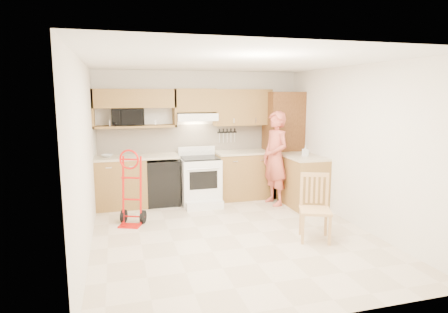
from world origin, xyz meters
name	(u,v)px	position (x,y,z in m)	size (l,w,h in m)	color
floor	(233,236)	(0.00, 0.00, -0.01)	(4.00, 4.50, 0.02)	beige
ceiling	(234,61)	(0.00, 0.00, 2.51)	(4.00, 4.50, 0.02)	white
wall_back	(200,135)	(0.00, 2.26, 1.25)	(4.00, 0.02, 2.50)	silver
wall_front	(311,189)	(0.00, -2.26, 1.25)	(4.00, 0.02, 2.50)	silver
wall_left	(84,158)	(-2.01, 0.00, 1.25)	(0.02, 4.50, 2.50)	silver
wall_right	(356,146)	(2.01, 0.00, 1.25)	(0.02, 4.50, 2.50)	silver
backsplash	(200,138)	(0.00, 2.23, 1.20)	(3.92, 0.03, 0.55)	beige
lower_cab_left	(121,183)	(-1.55, 1.95, 0.45)	(0.90, 0.60, 0.90)	olive
dishwasher	(162,182)	(-0.80, 1.95, 0.42)	(0.60, 0.60, 0.85)	black
lower_cab_right	(244,175)	(0.83, 1.95, 0.45)	(1.14, 0.60, 0.90)	olive
countertop_left	(137,157)	(-1.25, 1.95, 0.92)	(1.50, 0.63, 0.04)	beige
countertop_right	(244,152)	(0.83, 1.95, 0.92)	(1.14, 0.63, 0.04)	beige
cab_return_right	(302,181)	(1.70, 1.15, 0.45)	(0.60, 1.00, 0.90)	olive
countertop_return	(303,157)	(1.70, 1.15, 0.92)	(0.63, 1.00, 0.04)	beige
pantry_tall	(283,144)	(1.65, 1.95, 1.05)	(0.70, 0.60, 2.10)	brown
upper_cab_left	(134,98)	(-1.25, 2.08, 1.98)	(1.50, 0.33, 0.34)	olive
upper_shelf_mw	(135,126)	(-1.25, 2.08, 1.47)	(1.50, 0.33, 0.04)	olive
upper_cab_center	(195,100)	(-0.12, 2.08, 1.94)	(0.76, 0.33, 0.44)	olive
upper_cab_right	(242,107)	(0.83, 2.08, 1.80)	(1.14, 0.33, 0.70)	olive
range_hood	(196,117)	(-0.12, 2.02, 1.63)	(0.76, 0.46, 0.14)	white
knife_strip	(227,135)	(0.55, 2.21, 1.24)	(0.40, 0.05, 0.29)	black
microwave	(128,117)	(-1.38, 2.08, 1.65)	(0.57, 0.38, 0.31)	black
range	(201,177)	(-0.11, 1.71, 0.53)	(0.72, 0.94, 1.05)	white
person	(275,158)	(1.24, 1.35, 0.88)	(0.64, 0.42, 1.75)	#BC5242
hand_truck	(130,191)	(-1.42, 0.88, 0.55)	(0.43, 0.39, 1.09)	red
dining_chair	(315,208)	(1.06, -0.48, 0.47)	(0.42, 0.46, 0.94)	tan
soap_bottle	(305,151)	(1.70, 1.07, 1.04)	(0.09, 0.09, 0.20)	white
bowl	(107,156)	(-1.77, 1.95, 0.96)	(0.19, 0.19, 0.05)	white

